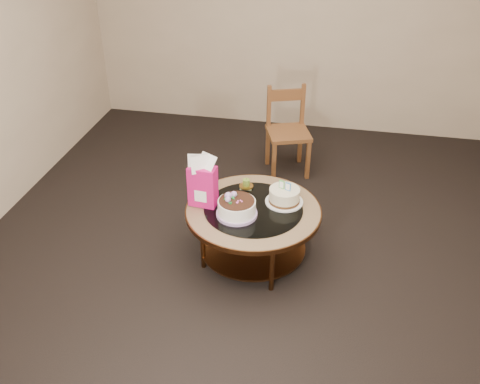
% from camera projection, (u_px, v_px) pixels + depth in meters
% --- Properties ---
extents(ground, '(5.00, 5.00, 0.00)m').
position_uv_depth(ground, '(253.00, 256.00, 4.23)').
color(ground, black).
rests_on(ground, ground).
extents(room_walls, '(4.52, 5.02, 2.61)m').
position_uv_depth(room_walls, '(256.00, 67.00, 3.40)').
color(room_walls, '#BAA58D').
rests_on(room_walls, ground).
extents(coffee_table, '(1.02, 1.02, 0.46)m').
position_uv_depth(coffee_table, '(253.00, 217.00, 4.02)').
color(coffee_table, brown).
rests_on(coffee_table, ground).
extents(decorated_cake, '(0.30, 0.30, 0.18)m').
position_uv_depth(decorated_cake, '(237.00, 208.00, 3.88)').
color(decorated_cake, '#AD8AC4').
rests_on(decorated_cake, coffee_table).
extents(cream_cake, '(0.29, 0.29, 0.18)m').
position_uv_depth(cream_cake, '(284.00, 196.00, 4.02)').
color(cream_cake, white).
rests_on(cream_cake, coffee_table).
extents(gift_bag, '(0.21, 0.16, 0.41)m').
position_uv_depth(gift_bag, '(203.00, 181.00, 3.92)').
color(gift_bag, '#E81569').
rests_on(gift_bag, coffee_table).
extents(pillar_candle, '(0.11, 0.11, 0.08)m').
position_uv_depth(pillar_candle, '(246.00, 185.00, 4.21)').
color(pillar_candle, '#E9DC60').
rests_on(pillar_candle, coffee_table).
extents(dining_chair, '(0.50, 0.50, 0.84)m').
position_uv_depth(dining_chair, '(288.00, 131.00, 5.17)').
color(dining_chair, brown).
rests_on(dining_chair, ground).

